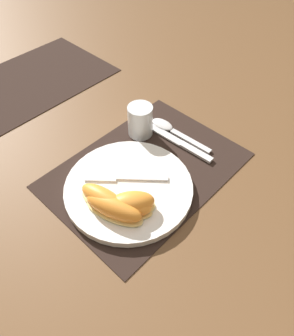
% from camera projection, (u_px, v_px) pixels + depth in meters
% --- Properties ---
extents(ground_plane, '(3.00, 3.00, 0.00)m').
position_uv_depth(ground_plane, '(146.00, 170.00, 0.75)').
color(ground_plane, brown).
extents(placemat, '(0.43, 0.31, 0.00)m').
position_uv_depth(placemat, '(146.00, 169.00, 0.75)').
color(placemat, black).
rests_on(placemat, ground_plane).
extents(placemat_far, '(0.43, 0.31, 0.00)m').
position_uv_depth(placemat_far, '(34.00, 79.00, 1.00)').
color(placemat_far, black).
rests_on(placemat_far, ground_plane).
extents(plate, '(0.28, 0.28, 0.02)m').
position_uv_depth(plate, '(129.00, 188.00, 0.70)').
color(plate, white).
rests_on(plate, placemat).
extents(juice_glass, '(0.06, 0.06, 0.08)m').
position_uv_depth(juice_glass, '(140.00, 122.00, 0.81)').
color(juice_glass, silver).
rests_on(juice_glass, placemat).
extents(knife, '(0.03, 0.22, 0.01)m').
position_uv_depth(knife, '(176.00, 141.00, 0.81)').
color(knife, silver).
rests_on(knife, placemat).
extents(spoon, '(0.04, 0.18, 0.01)m').
position_uv_depth(spoon, '(170.00, 129.00, 0.84)').
color(spoon, silver).
rests_on(spoon, placemat).
extents(fork, '(0.13, 0.15, 0.00)m').
position_uv_depth(fork, '(120.00, 177.00, 0.71)').
color(fork, silver).
rests_on(fork, plate).
extents(citrus_wedge_0, '(0.06, 0.13, 0.04)m').
position_uv_depth(citrus_wedge_0, '(105.00, 201.00, 0.65)').
color(citrus_wedge_0, '#F4DB84').
rests_on(citrus_wedge_0, plate).
extents(citrus_wedge_1, '(0.08, 0.13, 0.04)m').
position_uv_depth(citrus_wedge_1, '(114.00, 208.00, 0.64)').
color(citrus_wedge_1, '#F4DB84').
rests_on(citrus_wedge_1, plate).
extents(citrus_wedge_2, '(0.11, 0.12, 0.04)m').
position_uv_depth(citrus_wedge_2, '(123.00, 207.00, 0.64)').
color(citrus_wedge_2, '#F4DB84').
rests_on(citrus_wedge_2, plate).
extents(citrus_wedge_3, '(0.11, 0.10, 0.04)m').
position_uv_depth(citrus_wedge_3, '(130.00, 204.00, 0.64)').
color(citrus_wedge_3, '#F4DB84').
rests_on(citrus_wedge_3, plate).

